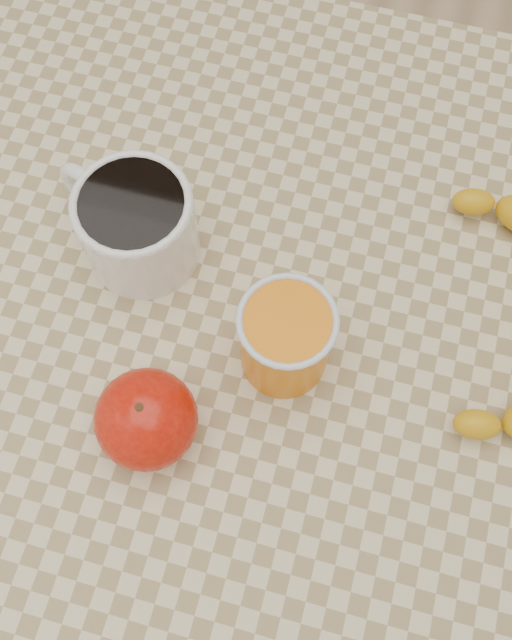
% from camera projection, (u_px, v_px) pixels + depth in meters
% --- Properties ---
extents(ground, '(3.00, 3.00, 0.00)m').
position_uv_depth(ground, '(256.00, 469.00, 1.34)').
color(ground, tan).
rests_on(ground, ground).
extents(table, '(0.80, 0.80, 0.75)m').
position_uv_depth(table, '(256.00, 358.00, 0.72)').
color(table, beige).
rests_on(table, ground).
extents(coffee_mug, '(0.16, 0.14, 0.09)m').
position_uv_depth(coffee_mug, '(135.00, 223.00, 0.63)').
color(coffee_mug, white).
rests_on(coffee_mug, table).
extents(orange_juice_glass, '(0.08, 0.08, 0.09)m').
position_uv_depth(orange_juice_glass, '(286.00, 339.00, 0.59)').
color(orange_juice_glass, orange).
rests_on(orange_juice_glass, table).
extents(apple, '(0.09, 0.09, 0.08)m').
position_uv_depth(apple, '(146.00, 419.00, 0.57)').
color(apple, '#9E0B05').
rests_on(apple, table).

